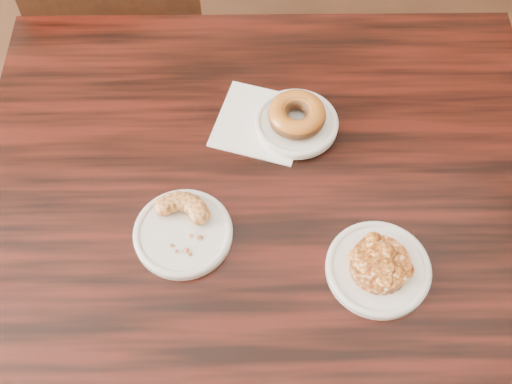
{
  "coord_description": "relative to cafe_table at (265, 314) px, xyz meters",
  "views": [
    {
      "loc": [
        0.05,
        -0.39,
        1.67
      ],
      "look_at": [
        0.1,
        0.14,
        0.8
      ],
      "focal_mm": 45.0,
      "sensor_mm": 36.0,
      "label": 1
    }
  ],
  "objects": [
    {
      "name": "plate_cruller",
      "position": [
        -0.14,
        0.0,
        0.38
      ],
      "size": [
        0.16,
        0.16,
        0.01
      ],
      "primitive_type": "cylinder",
      "color": "silver",
      "rests_on": "cafe_table"
    },
    {
      "name": "glazed_donut",
      "position": [
        0.07,
        0.21,
        0.41
      ],
      "size": [
        0.1,
        0.1,
        0.04
      ],
      "primitive_type": "torus",
      "color": "#9C5816",
      "rests_on": "plate_donut"
    },
    {
      "name": "plate_fritter",
      "position": [
        0.17,
        -0.08,
        0.38
      ],
      "size": [
        0.16,
        0.16,
        0.01
      ],
      "primitive_type": "cylinder",
      "color": "silver",
      "rests_on": "cafe_table"
    },
    {
      "name": "cruller_fragment",
      "position": [
        -0.14,
        0.0,
        0.4
      ],
      "size": [
        0.11,
        0.11,
        0.03
      ],
      "primitive_type": null,
      "color": "#5B2F12",
      "rests_on": "plate_cruller"
    },
    {
      "name": "plate_donut",
      "position": [
        0.07,
        0.21,
        0.38
      ],
      "size": [
        0.15,
        0.15,
        0.01
      ],
      "primitive_type": "cylinder",
      "color": "white",
      "rests_on": "napkin"
    },
    {
      "name": "chair_far",
      "position": [
        -0.33,
        0.83,
        0.08
      ],
      "size": [
        0.51,
        0.51,
        0.9
      ],
      "primitive_type": null,
      "rotation": [
        0.0,
        0.0,
        3.34
      ],
      "color": "black",
      "rests_on": "floor"
    },
    {
      "name": "cafe_table",
      "position": [
        0.0,
        0.0,
        0.0
      ],
      "size": [
        1.06,
        1.06,
        0.75
      ],
      "primitive_type": "cube",
      "rotation": [
        0.0,
        0.0,
        -0.07
      ],
      "color": "black",
      "rests_on": "floor"
    },
    {
      "name": "napkin",
      "position": [
        0.01,
        0.22,
        0.38
      ],
      "size": [
        0.2,
        0.2,
        0.0
      ],
      "primitive_type": "cube",
      "rotation": [
        0.0,
        0.0,
        -0.37
      ],
      "color": "white",
      "rests_on": "cafe_table"
    },
    {
      "name": "apple_fritter",
      "position": [
        0.17,
        -0.08,
        0.4
      ],
      "size": [
        0.13,
        0.13,
        0.03
      ],
      "primitive_type": null,
      "color": "#4B1A08",
      "rests_on": "plate_fritter"
    }
  ]
}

